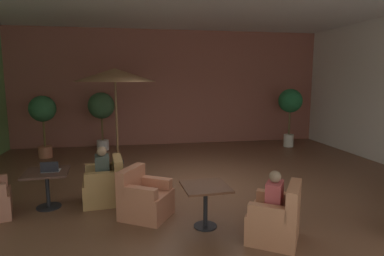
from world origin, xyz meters
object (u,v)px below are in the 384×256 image
at_px(potted_tree_mid_left, 101,108).
at_px(open_laptop, 50,169).
at_px(cafe_table_mid_center, 206,195).
at_px(armchair_mid_center_east, 276,219).
at_px(potted_tree_left_corner, 43,114).
at_px(potted_tree_mid_right, 290,104).
at_px(armchair_front_left_north, 105,186).
at_px(patron_blue_shirt, 102,166).
at_px(patio_umbrella_tall_red, 115,76).
at_px(armchair_mid_center_north, 144,199).
at_px(cafe_table_front_left, 47,180).
at_px(iced_drink_cup, 53,166).
at_px(patron_by_window, 274,194).

distance_m(potted_tree_mid_left, open_laptop, 4.99).
xyz_separation_m(cafe_table_mid_center, armchair_mid_center_east, (0.93, -0.60, -0.22)).
xyz_separation_m(potted_tree_left_corner, potted_tree_mid_left, (1.62, 0.78, 0.06)).
bearing_deg(cafe_table_mid_center, potted_tree_mid_right, 52.73).
bearing_deg(armchair_front_left_north, patron_blue_shirt, -174.11).
bearing_deg(patio_umbrella_tall_red, patron_blue_shirt, -92.79).
bearing_deg(armchair_mid_center_north, cafe_table_front_left, 157.63).
xyz_separation_m(armchair_mid_center_north, potted_tree_mid_right, (5.20, 5.01, 1.18)).
bearing_deg(armchair_mid_center_east, potted_tree_mid_right, 61.82).
distance_m(potted_tree_left_corner, open_laptop, 4.34).
xyz_separation_m(cafe_table_mid_center, potted_tree_mid_right, (4.24, 5.58, 0.96)).
bearing_deg(iced_drink_cup, cafe_table_front_left, -123.25).
distance_m(patron_by_window, open_laptop, 3.97).
bearing_deg(patio_umbrella_tall_red, cafe_table_mid_center, -69.96).
height_order(armchair_front_left_north, cafe_table_mid_center, armchair_front_left_north).
height_order(cafe_table_front_left, potted_tree_mid_left, potted_tree_mid_left).
height_order(cafe_table_mid_center, patron_by_window, patron_by_window).
height_order(cafe_table_mid_center, potted_tree_mid_right, potted_tree_mid_right).
bearing_deg(potted_tree_mid_left, iced_drink_cup, -95.55).
xyz_separation_m(cafe_table_mid_center, potted_tree_mid_left, (-2.15, 6.18, 0.86)).
bearing_deg(potted_tree_mid_right, iced_drink_cup, -148.75).
relative_size(armchair_mid_center_north, patio_umbrella_tall_red, 0.38).
bearing_deg(potted_tree_mid_left, open_laptop, -95.42).
relative_size(armchair_front_left_north, patio_umbrella_tall_red, 0.33).
height_order(cafe_table_mid_center, armchair_mid_center_east, armchair_mid_center_east).
relative_size(potted_tree_mid_left, iced_drink_cup, 17.52).
xyz_separation_m(cafe_table_front_left, armchair_front_left_north, (1.02, 0.11, -0.20)).
bearing_deg(iced_drink_cup, cafe_table_mid_center, -28.49).
bearing_deg(open_laptop, patron_blue_shirt, 8.61).
distance_m(armchair_mid_center_east, iced_drink_cup, 4.10).
distance_m(potted_tree_mid_left, potted_tree_mid_right, 6.42).
height_order(potted_tree_left_corner, iced_drink_cup, potted_tree_left_corner).
bearing_deg(cafe_table_mid_center, armchair_mid_center_north, 149.01).
height_order(armchair_mid_center_north, patron_blue_shirt, patron_blue_shirt).
relative_size(potted_tree_mid_left, open_laptop, 6.09).
xyz_separation_m(cafe_table_mid_center, armchair_mid_center_north, (-0.95, 0.57, -0.22)).
bearing_deg(patio_umbrella_tall_red, potted_tree_left_corner, 153.57).
relative_size(cafe_table_mid_center, armchair_mid_center_north, 0.75).
bearing_deg(potted_tree_mid_right, patio_umbrella_tall_red, -167.68).
height_order(patron_blue_shirt, iced_drink_cup, patron_blue_shirt).
bearing_deg(iced_drink_cup, armchair_mid_center_north, -27.00).
xyz_separation_m(armchair_front_left_north, potted_tree_left_corner, (-2.09, 4.00, 1.01)).
bearing_deg(armchair_front_left_north, potted_tree_left_corner, 117.61).
bearing_deg(patron_by_window, potted_tree_left_corner, 127.99).
bearing_deg(patio_umbrella_tall_red, armchair_mid_center_north, -80.58).
distance_m(armchair_mid_center_east, open_laptop, 4.03).
bearing_deg(iced_drink_cup, armchair_front_left_north, -1.38).
relative_size(armchair_mid_center_north, potted_tree_left_corner, 0.54).
bearing_deg(potted_tree_mid_right, potted_tree_mid_left, 174.61).
xyz_separation_m(cafe_table_front_left, cafe_table_mid_center, (2.70, -1.29, 0.01)).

